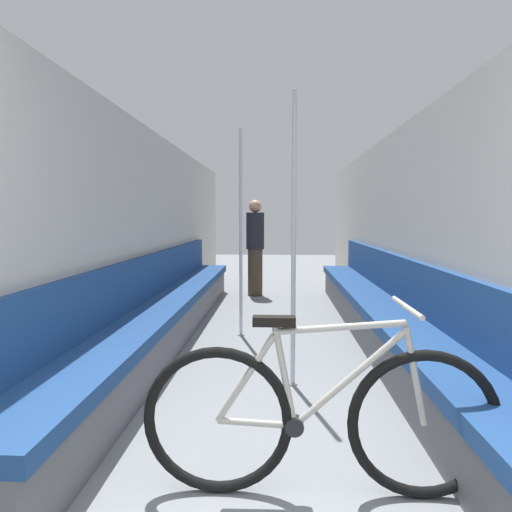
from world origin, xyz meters
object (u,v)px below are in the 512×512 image
(bench_seat_row_left, at_px, (167,312))
(bench_seat_row_right, at_px, (381,315))
(bicycle, at_px, (320,418))
(grab_pole_near, at_px, (241,236))
(passenger_standing, at_px, (255,247))
(grab_pole_far, at_px, (294,245))

(bench_seat_row_left, relative_size, bench_seat_row_right, 1.00)
(bench_seat_row_left, xyz_separation_m, bicycle, (1.39, -2.69, 0.08))
(bicycle, xyz_separation_m, grab_pole_near, (-0.61, 2.92, 0.73))
(bench_seat_row_left, bearing_deg, grab_pole_near, 16.41)
(passenger_standing, bearing_deg, bicycle, 97.43)
(grab_pole_far, bearing_deg, bicycle, -86.88)
(bicycle, xyz_separation_m, passenger_standing, (-0.58, 5.53, 0.45))
(grab_pole_far, distance_m, passenger_standing, 4.13)
(bench_seat_row_right, xyz_separation_m, passenger_standing, (-1.46, 2.84, 0.53))
(bicycle, height_order, grab_pole_near, grab_pole_near)
(grab_pole_near, distance_m, passenger_standing, 2.62)
(bench_seat_row_right, bearing_deg, bench_seat_row_left, 180.00)
(grab_pole_near, relative_size, passenger_standing, 1.42)
(bench_seat_row_left, xyz_separation_m, bench_seat_row_right, (2.28, 0.00, 0.00))
(bench_seat_row_left, distance_m, bench_seat_row_right, 2.28)
(bench_seat_row_left, distance_m, bicycle, 3.03)
(bench_seat_row_right, height_order, grab_pole_near, grab_pole_near)
(bench_seat_row_left, height_order, grab_pole_far, grab_pole_far)
(bench_seat_row_right, bearing_deg, grab_pole_near, 171.20)
(bicycle, relative_size, grab_pole_near, 0.74)
(grab_pole_near, bearing_deg, grab_pole_far, -70.34)
(bench_seat_row_right, relative_size, passenger_standing, 4.03)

